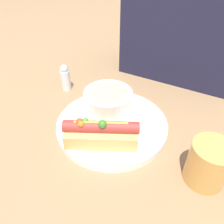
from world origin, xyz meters
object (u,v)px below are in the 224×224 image
hot_dog (101,133)px  seated_diner (189,6)px  drinking_glass (208,164)px  salt_shaker (65,78)px  soup_bowl (108,100)px  spoon (87,113)px

hot_dog → seated_diner: 0.45m
hot_dog → drinking_glass: (0.22, 0.03, 0.00)m
salt_shaker → hot_dog: bearing=-35.2°
soup_bowl → seated_diner: 0.36m
salt_shaker → soup_bowl: bearing=-14.0°
drinking_glass → seated_diner: bearing=113.5°
seated_diner → spoon: bearing=-110.2°
spoon → drinking_glass: 0.30m
spoon → seated_diner: 0.42m
soup_bowl → hot_dog: bearing=-67.6°
hot_dog → salt_shaker: hot_dog is taller
soup_bowl → seated_diner: bearing=72.6°
spoon → drinking_glass: bearing=-123.9°
hot_dog → spoon: hot_dog is taller
soup_bowl → seated_diner: (0.09, 0.30, 0.17)m
soup_bowl → salt_shaker: salt_shaker is taller
seated_diner → drinking_glass: bearing=-66.5°
soup_bowl → spoon: bearing=-125.2°
spoon → drinking_glass: drinking_glass is taller
hot_dog → spoon: (-0.08, 0.06, -0.02)m
soup_bowl → seated_diner: size_ratio=0.24×
soup_bowl → spoon: size_ratio=0.87×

